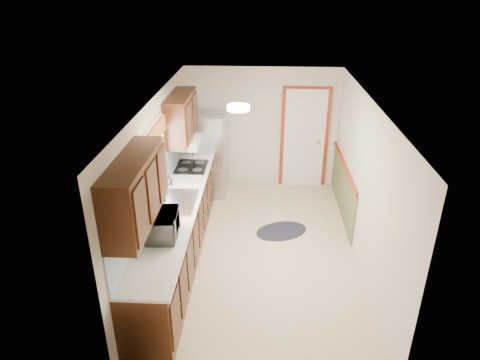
# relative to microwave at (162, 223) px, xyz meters

# --- Properties ---
(room_shell) EXTENTS (3.20, 5.20, 2.52)m
(room_shell) POSITION_rel_microwave_xyz_m (1.20, 1.10, 0.07)
(room_shell) COLOR #CBB88F
(room_shell) RESTS_ON ground
(kitchen_run) EXTENTS (0.63, 4.00, 2.20)m
(kitchen_run) POSITION_rel_microwave_xyz_m (-0.04, 0.81, -0.32)
(kitchen_run) COLOR #34180B
(kitchen_run) RESTS_ON ground
(back_wall_trim) EXTENTS (1.12, 2.30, 2.08)m
(back_wall_trim) POSITION_rel_microwave_xyz_m (2.19, 3.31, -0.24)
(back_wall_trim) COLOR maroon
(back_wall_trim) RESTS_ON ground
(ceiling_fixture) EXTENTS (0.30, 0.30, 0.06)m
(ceiling_fixture) POSITION_rel_microwave_xyz_m (0.90, 0.90, 1.23)
(ceiling_fixture) COLOR #FFD88C
(ceiling_fixture) RESTS_ON room_shell
(microwave) EXTENTS (0.35, 0.58, 0.38)m
(microwave) POSITION_rel_microwave_xyz_m (0.00, 0.00, 0.00)
(microwave) COLOR white
(microwave) RESTS_ON kitchen_run
(refrigerator) EXTENTS (0.69, 0.69, 1.63)m
(refrigerator) POSITION_rel_microwave_xyz_m (0.18, 3.09, -0.31)
(refrigerator) COLOR #B7B7BC
(refrigerator) RESTS_ON ground
(rug) EXTENTS (1.05, 0.89, 0.01)m
(rug) POSITION_rel_microwave_xyz_m (1.58, 1.69, -1.12)
(rug) COLOR black
(rug) RESTS_ON ground
(cooktop) EXTENTS (0.52, 0.63, 0.02)m
(cooktop) POSITION_rel_microwave_xyz_m (0.01, 2.17, -0.18)
(cooktop) COLOR black
(cooktop) RESTS_ON kitchen_run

